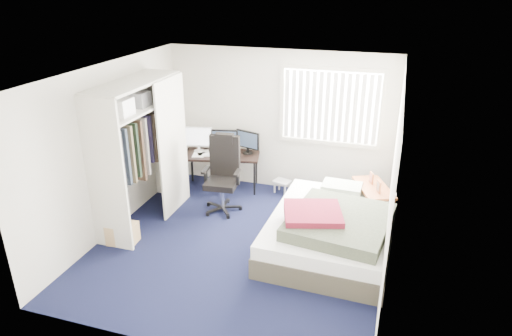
{
  "coord_description": "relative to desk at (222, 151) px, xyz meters",
  "views": [
    {
      "loc": [
        1.92,
        -5.36,
        3.6
      ],
      "look_at": [
        0.12,
        0.4,
        1.06
      ],
      "focal_mm": 32.0,
      "sensor_mm": 36.0,
      "label": 1
    }
  ],
  "objects": [
    {
      "name": "bed",
      "position": [
        2.21,
        -1.46,
        -0.4
      ],
      "size": [
        1.75,
        2.29,
        0.73
      ],
      "color": "#3E392D",
      "rests_on": "ground"
    },
    {
      "name": "footstool",
      "position": [
        1.1,
        0.09,
        -0.53
      ],
      "size": [
        0.34,
        0.3,
        0.23
      ],
      "color": "white",
      "rests_on": "ground"
    },
    {
      "name": "room_shell",
      "position": [
        0.95,
        -1.76,
        0.8
      ],
      "size": [
        4.2,
        4.2,
        4.2
      ],
      "color": "silver",
      "rests_on": "ground"
    },
    {
      "name": "desk",
      "position": [
        0.0,
        0.0,
        0.0
      ],
      "size": [
        1.45,
        0.91,
        1.12
      ],
      "color": "black",
      "rests_on": "ground"
    },
    {
      "name": "pine_box",
      "position": [
        -0.7,
        -2.22,
        -0.56
      ],
      "size": [
        0.43,
        0.34,
        0.3
      ],
      "primitive_type": "cube",
      "rotation": [
        0.0,
        0.0,
        0.09
      ],
      "color": "tan",
      "rests_on": "ground"
    },
    {
      "name": "office_chair",
      "position": [
        0.32,
        -0.78,
        -0.22
      ],
      "size": [
        0.65,
        0.65,
        1.27
      ],
      "color": "black",
      "rests_on": "ground"
    },
    {
      "name": "closet",
      "position": [
        -0.72,
        -1.49,
        0.65
      ],
      "size": [
        0.64,
        1.84,
        2.22
      ],
      "color": "beige",
      "rests_on": "ground"
    },
    {
      "name": "nightstand",
      "position": [
        2.7,
        -0.46,
        -0.18
      ],
      "size": [
        0.74,
        0.96,
        0.77
      ],
      "color": "brown",
      "rests_on": "ground"
    },
    {
      "name": "window_assembly",
      "position": [
        1.85,
        0.29,
        0.89
      ],
      "size": [
        1.72,
        0.09,
        1.32
      ],
      "color": "white",
      "rests_on": "ground"
    },
    {
      "name": "ground",
      "position": [
        0.95,
        -1.76,
        -0.71
      ],
      "size": [
        4.2,
        4.2,
        0.0
      ],
      "primitive_type": "plane",
      "color": "black",
      "rests_on": "ground"
    }
  ]
}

